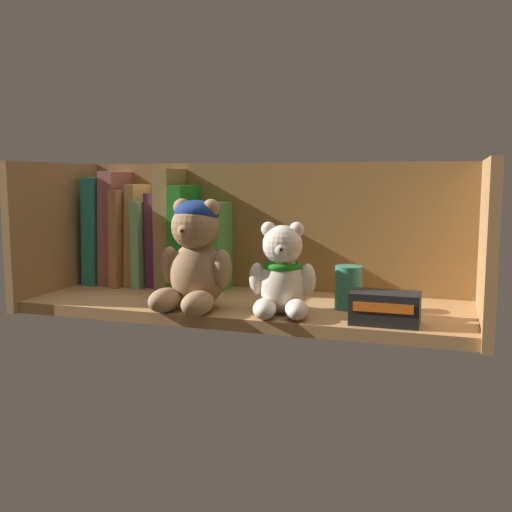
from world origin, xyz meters
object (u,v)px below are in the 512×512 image
at_px(book_6, 175,228).
at_px(book_3, 141,234).
at_px(book_5, 161,239).
at_px(pillar_candle, 349,287).
at_px(book_9, 220,246).
at_px(teddy_bear_larger, 195,257).
at_px(teddy_bear_smaller, 282,275).
at_px(book_8, 203,249).
at_px(book_4, 150,243).
at_px(book_7, 189,236).
at_px(book_2, 131,237).
at_px(small_product_box, 385,308).
at_px(book_0, 105,230).
at_px(book_1, 119,227).

bearing_deg(book_6, book_3, 180.00).
xyz_separation_m(book_5, pillar_candle, (0.40, -0.10, -0.06)).
bearing_deg(book_9, book_5, 180.00).
height_order(teddy_bear_larger, teddy_bear_smaller, teddy_bear_larger).
bearing_deg(book_8, book_4, 180.00).
relative_size(book_4, book_7, 0.84).
bearing_deg(book_2, book_9, 0.00).
bearing_deg(teddy_bear_larger, book_9, 99.02).
bearing_deg(teddy_bear_larger, pillar_candle, 18.44).
bearing_deg(small_product_box, pillar_candle, 127.49).
relative_size(teddy_bear_smaller, small_product_box, 1.46).
relative_size(book_0, book_9, 1.28).
distance_m(book_3, pillar_candle, 0.47).
bearing_deg(book_5, book_3, 180.00).
xyz_separation_m(book_8, small_product_box, (0.38, -0.20, -0.05)).
height_order(book_2, pillar_candle, book_2).
bearing_deg(book_6, teddy_bear_larger, -55.61).
distance_m(book_1, book_4, 0.08).
distance_m(book_1, book_9, 0.23).
distance_m(book_4, book_9, 0.15).
distance_m(book_1, book_5, 0.10).
bearing_deg(small_product_box, book_8, 152.76).
height_order(book_4, book_5, book_5).
xyz_separation_m(book_0, book_9, (0.26, 0.00, -0.02)).
xyz_separation_m(book_6, teddy_bear_smaller, (0.28, -0.18, -0.05)).
xyz_separation_m(teddy_bear_smaller, small_product_box, (0.16, -0.01, -0.04)).
distance_m(book_8, teddy_bear_larger, 0.20).
relative_size(book_0, small_product_box, 2.14).
distance_m(book_3, book_9, 0.18).
distance_m(book_3, book_8, 0.14).
relative_size(book_7, teddy_bear_smaller, 1.37).
bearing_deg(small_product_box, teddy_bear_smaller, 175.25).
relative_size(teddy_bear_larger, teddy_bear_smaller, 1.24).
bearing_deg(book_9, small_product_box, -29.52).
bearing_deg(book_4, teddy_bear_larger, -45.38).
bearing_deg(teddy_bear_larger, book_8, 109.03).
distance_m(book_0, book_9, 0.26).
bearing_deg(teddy_bear_smaller, book_0, 157.56).
height_order(book_5, book_9, book_5).
relative_size(book_2, book_5, 1.03).
bearing_deg(book_3, book_7, 0.00).
bearing_deg(book_2, teddy_bear_larger, -39.23).
bearing_deg(book_4, book_2, 180.00).
bearing_deg(book_4, pillar_candle, -13.59).
height_order(book_5, book_6, book_6).
height_order(book_5, book_8, book_5).
xyz_separation_m(book_4, teddy_bear_smaller, (0.33, -0.18, -0.02)).
height_order(book_1, book_2, book_1).
xyz_separation_m(book_8, pillar_candle, (0.31, -0.10, -0.04)).
distance_m(book_1, book_8, 0.19).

